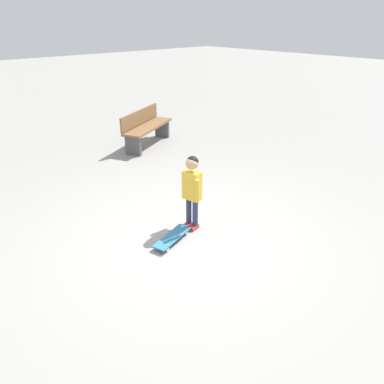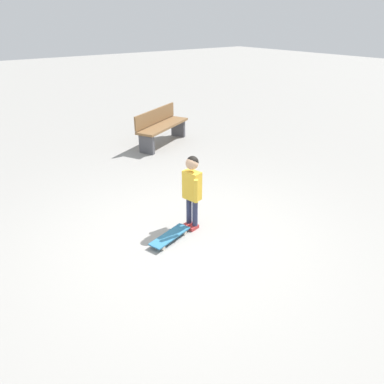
# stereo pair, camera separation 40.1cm
# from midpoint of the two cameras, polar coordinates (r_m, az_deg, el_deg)

# --- Properties ---
(ground_plane) EXTENTS (50.00, 50.00, 0.00)m
(ground_plane) POSITION_cam_midpoint_polar(r_m,az_deg,el_deg) (4.83, -3.62, -7.59)
(ground_plane) COLOR gray
(child_person) EXTENTS (0.40, 0.22, 1.06)m
(child_person) POSITION_cam_midpoint_polar(r_m,az_deg,el_deg) (4.77, -2.41, 1.09)
(child_person) COLOR #2D3351
(child_person) RESTS_ON ground
(skateboard) EXTENTS (0.36, 0.67, 0.07)m
(skateboard) POSITION_cam_midpoint_polar(r_m,az_deg,el_deg) (4.77, -5.59, -7.26)
(skateboard) COLOR teal
(skateboard) RESTS_ON ground
(street_bench) EXTENTS (1.10, 1.63, 0.80)m
(street_bench) POSITION_cam_midpoint_polar(r_m,az_deg,el_deg) (8.33, -8.73, 10.17)
(street_bench) COLOR brown
(street_bench) RESTS_ON ground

